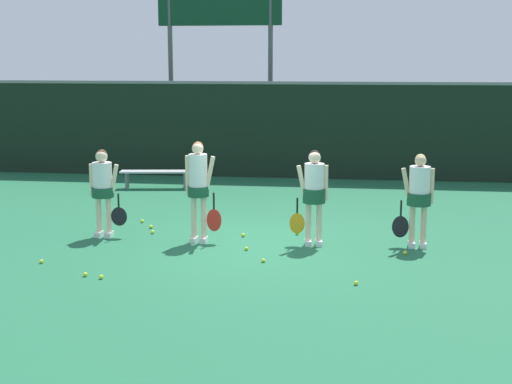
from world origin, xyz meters
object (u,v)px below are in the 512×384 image
object	(u,v)px
scoreboard	(220,12)
player_2	(314,189)
tennis_ball_9	(405,253)
tennis_ball_7	(151,227)
tennis_ball_2	(41,261)
tennis_ball_1	(85,274)
tennis_ball_10	(243,235)
bench_courtside	(156,173)
player_3	(419,193)
tennis_ball_8	(142,221)
player_0	(103,185)
tennis_ball_0	(356,283)
tennis_ball_3	(263,261)
tennis_ball_11	(246,249)
tennis_ball_5	(153,232)
player_1	(199,183)
tennis_ball_6	(101,277)
tennis_ball_4	(297,233)

from	to	relation	value
scoreboard	player_2	distance (m)	10.19
tennis_ball_9	tennis_ball_7	bearing A→B (deg)	164.87
player_2	tennis_ball_2	size ratio (longest dim) A/B	25.85
tennis_ball_1	tennis_ball_10	distance (m)	3.37
bench_courtside	player_3	size ratio (longest dim) A/B	1.11
scoreboard	tennis_ball_8	distance (m)	8.94
player_0	tennis_ball_2	size ratio (longest dim) A/B	24.88
tennis_ball_1	tennis_ball_7	distance (m)	3.13
tennis_ball_0	tennis_ball_3	xyz separation A→B (m)	(-1.47, 0.99, -0.00)
scoreboard	tennis_ball_8	bearing A→B (deg)	-91.70
player_2	tennis_ball_8	xyz separation A→B (m)	(-3.48, 1.27, -0.96)
tennis_ball_1	tennis_ball_11	xyz separation A→B (m)	(2.20, 1.79, -0.00)
tennis_ball_5	tennis_ball_7	xyz separation A→B (m)	(-0.14, 0.40, 0.00)
player_1	tennis_ball_7	bearing A→B (deg)	144.53
bench_courtside	tennis_ball_1	distance (m)	7.44
tennis_ball_1	tennis_ball_3	distance (m)	2.80
player_3	tennis_ball_5	bearing A→B (deg)	175.55
player_1	tennis_ball_0	distance (m)	3.65
tennis_ball_3	tennis_ball_10	world-z (taller)	tennis_ball_10
tennis_ball_6	player_3	bearing A→B (deg)	27.21
tennis_ball_9	tennis_ball_11	distance (m)	2.68
tennis_ball_7	tennis_ball_1	bearing A→B (deg)	-92.64
tennis_ball_6	tennis_ball_11	distance (m)	2.68
tennis_ball_0	player_2	bearing A→B (deg)	108.40
bench_courtside	player_0	size ratio (longest dim) A/B	1.13
tennis_ball_9	tennis_ball_0	bearing A→B (deg)	-115.33
tennis_ball_8	player_1	bearing A→B (deg)	-42.57
tennis_ball_7	scoreboard	bearing A→B (deg)	90.54
tennis_ball_0	tennis_ball_8	size ratio (longest dim) A/B	0.97
player_3	tennis_ball_7	distance (m)	5.11
tennis_ball_4	tennis_ball_11	xyz separation A→B (m)	(-0.79, -1.20, -0.00)
player_3	tennis_ball_3	world-z (taller)	player_3
tennis_ball_3	tennis_ball_9	xyz separation A→B (m)	(2.30, 0.76, 0.00)
player_3	tennis_ball_7	world-z (taller)	player_3
tennis_ball_2	tennis_ball_7	world-z (taller)	tennis_ball_7
tennis_ball_2	tennis_ball_8	xyz separation A→B (m)	(0.79, 3.00, 0.00)
tennis_ball_1	tennis_ball_4	size ratio (longest dim) A/B	0.95
tennis_ball_9	tennis_ball_10	distance (m)	2.99
tennis_ball_5	tennis_ball_11	bearing A→B (deg)	-26.19
scoreboard	tennis_ball_5	xyz separation A→B (m)	(0.22, -8.55, -4.55)
tennis_ball_3	tennis_ball_9	bearing A→B (deg)	18.21
player_2	tennis_ball_3	size ratio (longest dim) A/B	26.18
player_0	player_1	size ratio (longest dim) A/B	0.90
scoreboard	tennis_ball_6	world-z (taller)	scoreboard
scoreboard	tennis_ball_1	xyz separation A→B (m)	(-0.07, -11.28, -4.55)
tennis_ball_6	tennis_ball_1	bearing A→B (deg)	162.99
tennis_ball_0	tennis_ball_8	distance (m)	5.46
tennis_ball_2	tennis_ball_7	distance (m)	2.77
tennis_ball_6	tennis_ball_9	world-z (taller)	tennis_ball_9
tennis_ball_0	player_1	bearing A→B (deg)	142.09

